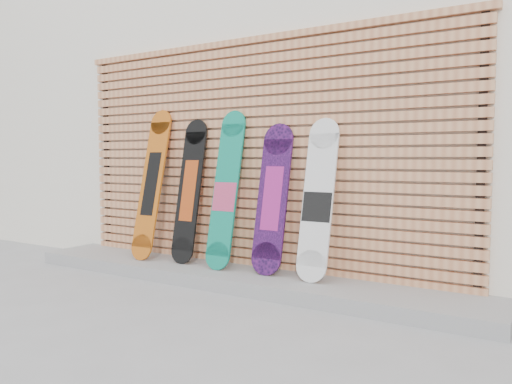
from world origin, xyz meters
TOP-DOWN VIEW (x-y plane):
  - ground at (0.00, 0.00)m, footprint 80.00×80.00m
  - building at (0.50, 3.50)m, footprint 12.00×5.00m
  - concrete_step at (-0.15, 0.68)m, footprint 4.60×0.70m
  - slat_wall at (-0.15, 0.97)m, footprint 4.26×0.08m
  - snowboard_0 at (-1.24, 0.75)m, footprint 0.27×0.40m
  - snowboard_1 at (-0.77, 0.79)m, footprint 0.26×0.31m
  - snowboard_2 at (-0.31, 0.77)m, footprint 0.26×0.35m
  - snowboard_3 at (0.18, 0.79)m, footprint 0.30×0.30m
  - snowboard_4 at (0.63, 0.78)m, footprint 0.27×0.33m

SIDE VIEW (x-z plane):
  - ground at x=0.00m, z-range 0.00..0.00m
  - concrete_step at x=-0.15m, z-range 0.00..0.12m
  - snowboard_3 at x=0.18m, z-range 0.12..1.47m
  - snowboard_4 at x=0.63m, z-range 0.11..1.49m
  - snowboard_1 at x=-0.77m, z-range 0.12..1.55m
  - snowboard_2 at x=-0.31m, z-range 0.11..1.60m
  - snowboard_0 at x=-1.24m, z-range 0.12..1.66m
  - slat_wall at x=-0.15m, z-range 0.06..2.35m
  - building at x=0.50m, z-range 0.00..3.60m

